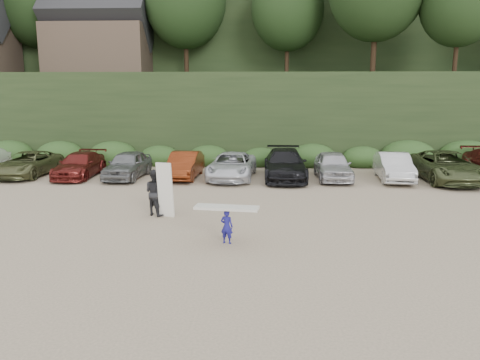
{
  "coord_description": "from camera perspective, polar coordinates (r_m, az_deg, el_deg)",
  "views": [
    {
      "loc": [
        1.33,
        -15.52,
        4.92
      ],
      "look_at": [
        0.46,
        3.0,
        1.3
      ],
      "focal_mm": 35.0,
      "sensor_mm": 36.0,
      "label": 1
    }
  ],
  "objects": [
    {
      "name": "ground",
      "position": [
        16.34,
        -2.12,
        -6.49
      ],
      "size": [
        120.0,
        120.0,
        0.0
      ],
      "primitive_type": "plane",
      "color": "tan",
      "rests_on": "ground"
    },
    {
      "name": "hillside_backdrop",
      "position": [
        51.86,
        0.96,
        18.02
      ],
      "size": [
        90.0,
        41.5,
        28.0
      ],
      "color": "black",
      "rests_on": "ground"
    },
    {
      "name": "parked_cars",
      "position": [
        25.96,
        2.18,
        1.81
      ],
      "size": [
        37.28,
        6.24,
        1.63
      ],
      "color": "silver",
      "rests_on": "ground"
    },
    {
      "name": "child_surfer",
      "position": [
        15.06,
        -1.63,
        -4.69
      ],
      "size": [
        2.11,
        0.84,
        1.23
      ],
      "color": "navy",
      "rests_on": "ground"
    },
    {
      "name": "adult_surfer",
      "position": [
        18.65,
        -10.19,
        -1.47
      ],
      "size": [
        1.36,
        1.07,
        2.17
      ],
      "color": "black",
      "rests_on": "ground"
    }
  ]
}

